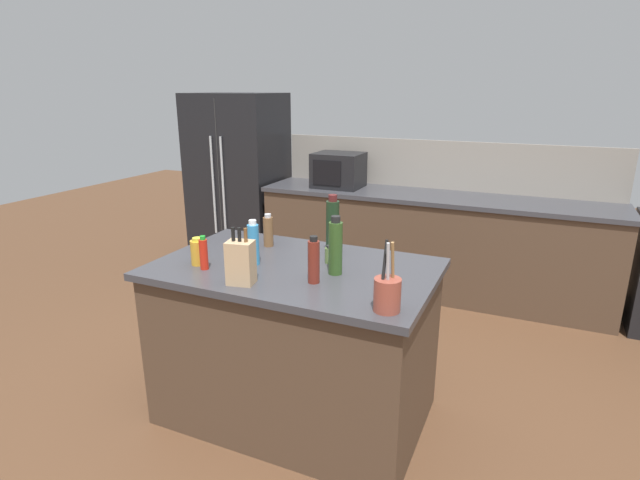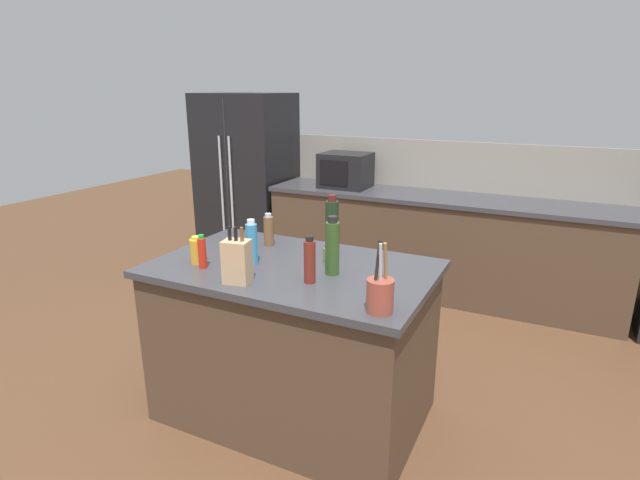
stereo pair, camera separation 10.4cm
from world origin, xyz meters
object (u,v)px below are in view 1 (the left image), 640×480
at_px(pepper_grinder, 268,231).
at_px(dish_soap_bottle, 253,244).
at_px(refrigerator, 239,180).
at_px(hot_sauce_bottle, 204,254).
at_px(knife_block, 241,262).
at_px(spice_jar_oregano, 330,255).
at_px(wine_bottle, 333,227).
at_px(vinegar_bottle, 314,261).
at_px(microwave, 338,170).
at_px(utensil_crock, 387,293).
at_px(olive_oil_bottle, 335,247).
at_px(honey_jar, 198,252).

distance_m(pepper_grinder, dish_soap_bottle, 0.34).
xyz_separation_m(refrigerator, hot_sauce_bottle, (1.40, -2.49, 0.12)).
height_order(pepper_grinder, dish_soap_bottle, dish_soap_bottle).
relative_size(knife_block, spice_jar_oregano, 2.84).
bearing_deg(refrigerator, dish_soap_bottle, -55.29).
distance_m(knife_block, wine_bottle, 0.66).
relative_size(dish_soap_bottle, hot_sauce_bottle, 1.36).
bearing_deg(wine_bottle, vinegar_bottle, -78.96).
xyz_separation_m(refrigerator, vinegar_bottle, (2.02, -2.43, 0.14)).
xyz_separation_m(microwave, utensil_crock, (1.26, -2.55, -0.08)).
bearing_deg(utensil_crock, microwave, 116.34).
distance_m(refrigerator, vinegar_bottle, 3.16).
height_order(knife_block, wine_bottle, wine_bottle).
height_order(utensil_crock, dish_soap_bottle, utensil_crock).
bearing_deg(dish_soap_bottle, utensil_crock, -18.37).
relative_size(refrigerator, utensil_crock, 5.70).
distance_m(refrigerator, pepper_grinder, 2.51).
height_order(wine_bottle, spice_jar_oregano, wine_bottle).
bearing_deg(knife_block, wine_bottle, 58.29).
relative_size(utensil_crock, hot_sauce_bottle, 1.72).
height_order(microwave, wine_bottle, wine_bottle).
xyz_separation_m(refrigerator, dish_soap_bottle, (1.60, -2.32, 0.15)).
distance_m(vinegar_bottle, hot_sauce_bottle, 0.62).
xyz_separation_m(spice_jar_oregano, vinegar_bottle, (0.04, -0.30, 0.07)).
height_order(wine_bottle, olive_oil_bottle, wine_bottle).
relative_size(utensil_crock, pepper_grinder, 1.57).
relative_size(knife_block, pepper_grinder, 1.42).
bearing_deg(hot_sauce_bottle, spice_jar_oregano, 32.55).
bearing_deg(refrigerator, honey_jar, -61.52).
bearing_deg(spice_jar_oregano, microwave, 110.79).
height_order(dish_soap_bottle, olive_oil_bottle, olive_oil_bottle).
relative_size(microwave, utensil_crock, 1.44).
relative_size(utensil_crock, olive_oil_bottle, 1.02).
bearing_deg(vinegar_bottle, pepper_grinder, 139.50).
bearing_deg(spice_jar_oregano, dish_soap_bottle, -152.84).
distance_m(microwave, dish_soap_bottle, 2.30).
bearing_deg(spice_jar_oregano, knife_block, -121.35).
bearing_deg(dish_soap_bottle, knife_block, -71.23).
bearing_deg(wine_bottle, pepper_grinder, -177.18).
bearing_deg(wine_bottle, olive_oil_bottle, -64.62).
bearing_deg(knife_block, olive_oil_bottle, 29.51).
bearing_deg(vinegar_bottle, dish_soap_bottle, 165.05).
xyz_separation_m(wine_bottle, dish_soap_bottle, (-0.33, -0.34, -0.05)).
xyz_separation_m(pepper_grinder, hot_sauce_bottle, (-0.11, -0.50, -0.01)).
bearing_deg(hot_sauce_bottle, honey_jar, 146.85).
height_order(honey_jar, hot_sauce_bottle, hot_sauce_bottle).
distance_m(pepper_grinder, hot_sauce_bottle, 0.51).
xyz_separation_m(refrigerator, honey_jar, (1.33, -2.44, 0.10)).
bearing_deg(pepper_grinder, dish_soap_bottle, -74.23).
distance_m(utensil_crock, honey_jar, 1.14).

